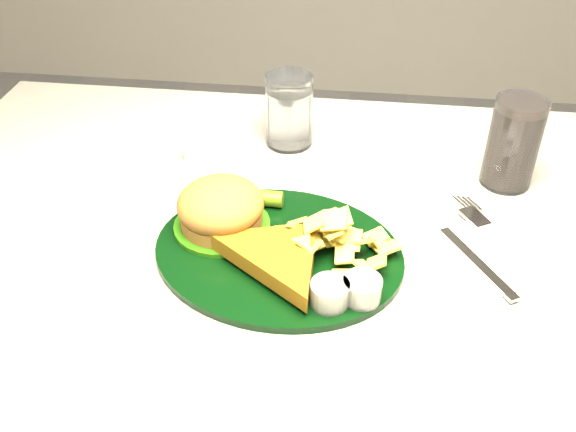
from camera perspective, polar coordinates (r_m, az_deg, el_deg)
name	(u,v)px	position (r m, az deg, el deg)	size (l,w,h in m)	color
table	(305,408)	(1.13, 1.55, -16.67)	(1.20, 0.80, 0.75)	#AAA69A
dinner_plate	(278,233)	(0.80, -0.89, -1.56)	(0.32, 0.27, 0.07)	black
water_glass	(289,110)	(1.02, 0.10, 9.38)	(0.07, 0.07, 0.12)	white
cola_glass	(513,143)	(0.97, 19.40, 6.15)	(0.07, 0.07, 0.13)	black
fork_napkin	(476,257)	(0.84, 16.39, -3.51)	(0.15, 0.19, 0.01)	silver
spoon	(184,230)	(0.86, -9.23, -1.26)	(0.04, 0.15, 0.01)	silver
ramekin	(197,151)	(1.01, -8.11, 5.74)	(0.04, 0.04, 0.03)	white
wrapped_straw	(245,190)	(0.93, -3.82, 2.34)	(0.17, 0.06, 0.01)	white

